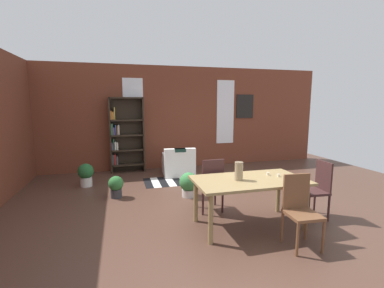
{
  "coord_description": "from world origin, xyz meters",
  "views": [
    {
      "loc": [
        -1.78,
        -4.24,
        1.88
      ],
      "look_at": [
        -0.27,
        1.31,
        1.01
      ],
      "focal_mm": 25.15,
      "sensor_mm": 36.0,
      "label": 1
    }
  ],
  "objects_px": {
    "vase_on_table": "(239,171)",
    "potted_plant_corner": "(189,184)",
    "bookshelf_tall": "(125,135)",
    "potted_plant_by_shelf": "(86,174)",
    "dining_chair_head_right": "(317,188)",
    "potted_plant_window": "(116,186)",
    "dining_chair_near_right": "(300,208)",
    "armchair_white": "(178,164)",
    "dining_chair_far_left": "(211,183)",
    "dining_table": "(250,185)"
  },
  "relations": [
    {
      "from": "vase_on_table",
      "to": "potted_plant_by_shelf",
      "type": "distance_m",
      "value": 3.79
    },
    {
      "from": "potted_plant_by_shelf",
      "to": "potted_plant_window",
      "type": "xyz_separation_m",
      "value": [
        0.67,
        -0.96,
        -0.05
      ]
    },
    {
      "from": "dining_chair_head_right",
      "to": "potted_plant_corner",
      "type": "height_order",
      "value": "dining_chair_head_right"
    },
    {
      "from": "vase_on_table",
      "to": "potted_plant_window",
      "type": "height_order",
      "value": "vase_on_table"
    },
    {
      "from": "dining_chair_head_right",
      "to": "armchair_white",
      "type": "distance_m",
      "value": 3.64
    },
    {
      "from": "dining_table",
      "to": "dining_chair_head_right",
      "type": "xyz_separation_m",
      "value": [
        1.22,
        -0.01,
        -0.15
      ]
    },
    {
      "from": "vase_on_table",
      "to": "potted_plant_corner",
      "type": "xyz_separation_m",
      "value": [
        -0.38,
        1.53,
        -0.62
      ]
    },
    {
      "from": "vase_on_table",
      "to": "dining_chair_near_right",
      "type": "height_order",
      "value": "vase_on_table"
    },
    {
      "from": "dining_table",
      "to": "potted_plant_window",
      "type": "height_order",
      "value": "dining_table"
    },
    {
      "from": "dining_chair_near_right",
      "to": "potted_plant_window",
      "type": "relative_size",
      "value": 2.15
    },
    {
      "from": "vase_on_table",
      "to": "potted_plant_window",
      "type": "bearing_deg",
      "value": 134.26
    },
    {
      "from": "dining_chair_far_left",
      "to": "dining_chair_head_right",
      "type": "bearing_deg",
      "value": -23.43
    },
    {
      "from": "bookshelf_tall",
      "to": "dining_chair_near_right",
      "type": "bearing_deg",
      "value": -65.45
    },
    {
      "from": "vase_on_table",
      "to": "dining_chair_far_left",
      "type": "relative_size",
      "value": 0.29
    },
    {
      "from": "armchair_white",
      "to": "potted_plant_by_shelf",
      "type": "xyz_separation_m",
      "value": [
        -2.26,
        -0.44,
        0.01
      ]
    },
    {
      "from": "vase_on_table",
      "to": "bookshelf_tall",
      "type": "height_order",
      "value": "bookshelf_tall"
    },
    {
      "from": "bookshelf_tall",
      "to": "armchair_white",
      "type": "xyz_separation_m",
      "value": [
        1.34,
        -0.72,
        -0.74
      ]
    },
    {
      "from": "dining_chair_head_right",
      "to": "bookshelf_tall",
      "type": "xyz_separation_m",
      "value": [
        -2.96,
        3.97,
        0.5
      ]
    },
    {
      "from": "dining_table",
      "to": "potted_plant_corner",
      "type": "distance_m",
      "value": 1.67
    },
    {
      "from": "dining_chair_near_right",
      "to": "vase_on_table",
      "type": "bearing_deg",
      "value": 129.64
    },
    {
      "from": "dining_table",
      "to": "bookshelf_tall",
      "type": "xyz_separation_m",
      "value": [
        -1.74,
        3.96,
        0.36
      ]
    },
    {
      "from": "vase_on_table",
      "to": "dining_chair_near_right",
      "type": "relative_size",
      "value": 0.29
    },
    {
      "from": "dining_chair_head_right",
      "to": "potted_plant_window",
      "type": "xyz_separation_m",
      "value": [
        -3.21,
        1.86,
        -0.27
      ]
    },
    {
      "from": "dining_chair_head_right",
      "to": "bookshelf_tall",
      "type": "height_order",
      "value": "bookshelf_tall"
    },
    {
      "from": "vase_on_table",
      "to": "potted_plant_window",
      "type": "xyz_separation_m",
      "value": [
        -1.8,
        1.85,
        -0.64
      ]
    },
    {
      "from": "dining_chair_head_right",
      "to": "bookshelf_tall",
      "type": "relative_size",
      "value": 0.46
    },
    {
      "from": "dining_table",
      "to": "armchair_white",
      "type": "bearing_deg",
      "value": 97.01
    },
    {
      "from": "dining_table",
      "to": "potted_plant_by_shelf",
      "type": "xyz_separation_m",
      "value": [
        -2.66,
        2.81,
        -0.37
      ]
    },
    {
      "from": "bookshelf_tall",
      "to": "dining_chair_head_right",
      "type": "bearing_deg",
      "value": -53.28
    },
    {
      "from": "vase_on_table",
      "to": "potted_plant_corner",
      "type": "distance_m",
      "value": 1.69
    },
    {
      "from": "armchair_white",
      "to": "dining_chair_near_right",
      "type": "bearing_deg",
      "value": -78.71
    },
    {
      "from": "dining_chair_near_right",
      "to": "potted_plant_corner",
      "type": "bearing_deg",
      "value": 113.12
    },
    {
      "from": "bookshelf_tall",
      "to": "potted_plant_corner",
      "type": "xyz_separation_m",
      "value": [
        1.18,
        -2.43,
        -0.75
      ]
    },
    {
      "from": "potted_plant_by_shelf",
      "to": "dining_chair_head_right",
      "type": "bearing_deg",
      "value": -35.96
    },
    {
      "from": "dining_chair_far_left",
      "to": "potted_plant_by_shelf",
      "type": "relative_size",
      "value": 1.8
    },
    {
      "from": "armchair_white",
      "to": "potted_plant_window",
      "type": "height_order",
      "value": "armchair_white"
    },
    {
      "from": "potted_plant_by_shelf",
      "to": "potted_plant_corner",
      "type": "bearing_deg",
      "value": -31.41
    },
    {
      "from": "dining_chair_far_left",
      "to": "dining_chair_head_right",
      "type": "relative_size",
      "value": 1.0
    },
    {
      "from": "dining_chair_far_left",
      "to": "dining_chair_near_right",
      "type": "distance_m",
      "value": 1.58
    },
    {
      "from": "potted_plant_corner",
      "to": "potted_plant_by_shelf",
      "type": "bearing_deg",
      "value": 148.59
    },
    {
      "from": "vase_on_table",
      "to": "dining_chair_head_right",
      "type": "height_order",
      "value": "vase_on_table"
    },
    {
      "from": "dining_chair_near_right",
      "to": "potted_plant_window",
      "type": "bearing_deg",
      "value": 133.07
    },
    {
      "from": "bookshelf_tall",
      "to": "potted_plant_corner",
      "type": "relative_size",
      "value": 4.09
    },
    {
      "from": "potted_plant_corner",
      "to": "potted_plant_window",
      "type": "xyz_separation_m",
      "value": [
        -1.43,
        0.33,
        -0.02
      ]
    },
    {
      "from": "potted_plant_corner",
      "to": "potted_plant_window",
      "type": "bearing_deg",
      "value": 167.17
    },
    {
      "from": "dining_chair_near_right",
      "to": "armchair_white",
      "type": "distance_m",
      "value": 4.02
    },
    {
      "from": "bookshelf_tall",
      "to": "potted_plant_by_shelf",
      "type": "height_order",
      "value": "bookshelf_tall"
    },
    {
      "from": "potted_plant_window",
      "to": "potted_plant_by_shelf",
      "type": "bearing_deg",
      "value": 124.97
    },
    {
      "from": "dining_chair_far_left",
      "to": "potted_plant_window",
      "type": "height_order",
      "value": "dining_chair_far_left"
    },
    {
      "from": "dining_chair_head_right",
      "to": "bookshelf_tall",
      "type": "bearing_deg",
      "value": 126.72
    }
  ]
}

